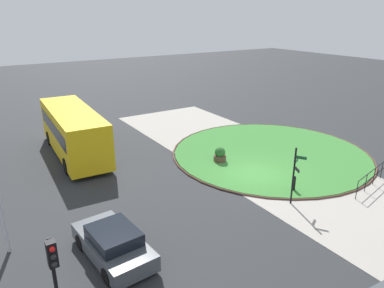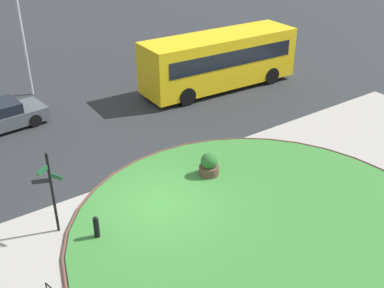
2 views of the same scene
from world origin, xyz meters
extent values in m
plane|color=#282B2D|center=(0.00, 0.00, 0.00)|extent=(120.00, 120.00, 0.00)
cube|color=#9E998E|center=(0.00, -1.86, 0.01)|extent=(32.00, 8.27, 0.02)
cylinder|color=#387A33|center=(2.10, -3.29, 0.05)|extent=(13.13, 13.13, 0.10)
torus|color=brown|center=(2.10, -3.29, 0.06)|extent=(13.44, 13.44, 0.11)
cylinder|color=black|center=(-3.58, 0.75, 1.47)|extent=(0.09, 0.09, 2.94)
sphere|color=black|center=(-3.58, 0.75, 2.99)|extent=(0.10, 0.10, 0.10)
cube|color=#195128|center=(-3.81, 0.58, 2.56)|extent=(0.42, 0.31, 0.15)
cube|color=#195128|center=(-3.45, 0.49, 2.25)|extent=(0.25, 0.45, 0.15)
cube|color=black|center=(-3.86, 0.88, 2.03)|extent=(0.50, 0.26, 0.15)
cylinder|color=black|center=(-2.68, -0.40, 0.39)|extent=(0.19, 0.19, 0.77)
sphere|color=black|center=(-2.68, -0.40, 0.80)|extent=(0.18, 0.18, 0.18)
cube|color=black|center=(-4.55, -4.77, 1.02)|extent=(1.06, 4.64, 0.03)
cube|color=black|center=(-4.55, -4.77, 0.56)|extent=(1.06, 4.64, 0.03)
cylinder|color=black|center=(-5.06, -2.45, 0.51)|extent=(0.04, 0.04, 1.02)
cylinder|color=black|center=(-4.81, -3.61, 0.51)|extent=(0.04, 0.04, 1.02)
cylinder|color=black|center=(-4.55, -4.77, 0.51)|extent=(0.04, 0.04, 1.02)
cylinder|color=black|center=(-4.29, -5.93, 0.51)|extent=(0.04, 0.04, 1.02)
cube|color=yellow|center=(9.10, 8.04, 1.69)|extent=(9.37, 3.00, 2.84)
cube|color=black|center=(9.16, 9.34, 2.09)|extent=(8.14, 0.39, 0.88)
cube|color=black|center=(9.04, 6.74, 2.09)|extent=(8.14, 0.39, 0.88)
cube|color=black|center=(13.74, 7.83, 1.84)|extent=(0.12, 2.11, 1.10)
cube|color=black|center=(13.74, 7.83, 2.89)|extent=(0.08, 1.42, 0.28)
cylinder|color=black|center=(12.11, 9.09, 0.50)|extent=(1.01, 0.35, 1.00)
cylinder|color=black|center=(12.01, 6.71, 0.50)|extent=(1.01, 0.35, 1.00)
cylinder|color=black|center=(6.19, 9.36, 0.50)|extent=(1.01, 0.35, 1.00)
cylinder|color=black|center=(6.08, 6.98, 0.50)|extent=(1.01, 0.35, 1.00)
cube|color=#474C51|center=(-2.79, 9.87, 0.50)|extent=(4.23, 2.18, 0.65)
cube|color=black|center=(-2.95, 9.86, 1.07)|extent=(2.14, 1.78, 0.50)
cube|color=#EAEACC|center=(-0.79, 10.60, 0.53)|extent=(0.04, 0.20, 0.12)
cube|color=#EAEACC|center=(-0.70, 9.50, 0.53)|extent=(0.04, 0.20, 0.12)
cylinder|color=black|center=(-1.60, 10.82, 0.32)|extent=(0.66, 0.27, 0.64)
cylinder|color=black|center=(-1.46, 9.14, 0.32)|extent=(0.66, 0.27, 0.64)
cylinder|color=black|center=(-4.12, 10.60, 0.32)|extent=(0.66, 0.27, 0.64)
cylinder|color=black|center=(-3.98, 8.93, 0.32)|extent=(0.66, 0.27, 0.64)
cylinder|color=black|center=(-5.44, 12.49, 1.69)|extent=(0.11, 0.11, 3.38)
cube|color=black|center=(-5.65, 12.49, 2.99)|extent=(0.26, 0.26, 0.78)
sphere|color=red|center=(-5.80, 12.49, 3.24)|extent=(0.16, 0.16, 0.16)
sphere|color=black|center=(-5.80, 12.49, 2.99)|extent=(0.16, 0.16, 0.16)
sphere|color=black|center=(-5.80, 12.49, 2.75)|extent=(0.16, 0.16, 0.16)
cylinder|color=brown|center=(2.71, 0.56, 0.24)|extent=(0.81, 0.81, 0.47)
sphere|color=#286028|center=(2.71, 0.56, 0.69)|extent=(0.69, 0.69, 0.69)
camera|label=1|loc=(-14.55, 13.65, 9.13)|focal=33.75mm
camera|label=2|loc=(-7.28, -12.31, 10.25)|focal=44.27mm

